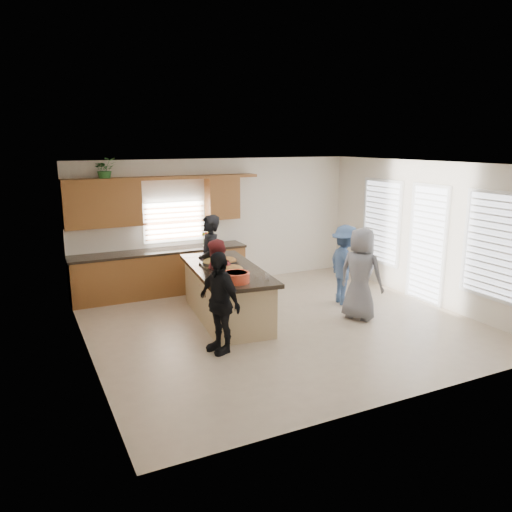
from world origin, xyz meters
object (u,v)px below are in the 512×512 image
salad_bowl (236,277)px  woman_left_back (210,263)px  woman_left_mid (217,282)px  woman_right_front (361,274)px  woman_right_back (345,265)px  woman_left_front (219,302)px  island (226,294)px

salad_bowl → woman_left_back: 1.59m
salad_bowl → woman_left_mid: woman_left_mid is taller
woman_left_back → woman_right_front: size_ratio=1.09×
woman_left_mid → salad_bowl: bearing=6.0°
salad_bowl → woman_right_front: size_ratio=0.26×
woman_left_back → salad_bowl: bearing=8.5°
woman_left_mid → woman_left_back: bearing=172.7°
salad_bowl → woman_left_mid: 0.87m
salad_bowl → woman_right_back: 2.75m
woman_right_front → woman_right_back: bearing=-44.5°
woman_right_back → woman_right_front: woman_right_front is taller
salad_bowl → woman_right_back: size_ratio=0.28×
woman_left_mid → woman_right_back: bearing=92.2°
salad_bowl → woman_left_mid: (-0.02, 0.82, -0.29)m
woman_left_front → woman_right_back: size_ratio=1.00×
island → woman_right_front: woman_right_front is taller
woman_left_front → woman_right_front: bearing=80.0°
island → woman_right_front: bearing=-20.0°
salad_bowl → woman_left_front: (-0.45, -0.37, -0.25)m
woman_left_mid → island: bearing=123.2°
woman_left_back → woman_right_front: 2.82m
salad_bowl → woman_right_front: 2.40m
woman_left_front → woman_left_mid: bearing=145.4°
woman_left_front → woman_right_front: (2.83, 0.24, 0.05)m
woman_left_back → woman_left_front: size_ratio=1.16×
woman_right_back → woman_right_front: size_ratio=0.94×
woman_left_back → woman_left_mid: 0.79m
salad_bowl → woman_left_front: 0.63m
woman_left_front → woman_right_back: woman_right_back is taller
island → woman_left_back: size_ratio=1.54×
woman_left_mid → woman_right_front: bearing=73.2°
woman_right_back → salad_bowl: bearing=113.2°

